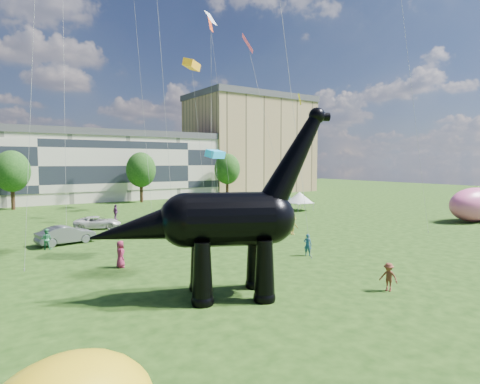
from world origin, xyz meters
TOP-DOWN VIEW (x-y plane):
  - ground at (0.00, 0.00)m, footprint 220.00×220.00m
  - terrace_row at (-8.00, 62.00)m, footprint 78.00×11.00m
  - apartment_block at (40.00, 65.00)m, footprint 28.00×18.00m
  - tree_mid_left at (-12.00, 53.00)m, footprint 5.20×5.20m
  - tree_mid_right at (8.00, 53.00)m, footprint 5.20×5.20m
  - tree_far_right at (26.00, 53.00)m, footprint 5.20×5.20m
  - dinosaur_sculpture at (-6.03, 2.05)m, footprint 12.41×6.96m
  - car_grey at (-10.24, 21.31)m, footprint 5.10×2.50m
  - car_white at (-5.87, 28.06)m, footprint 5.32×3.81m
  - car_dark at (1.27, 24.61)m, footprint 3.42×5.23m
  - gazebo_near at (17.05, 31.50)m, footprint 4.65×4.65m
  - gazebo_far at (23.32, 28.35)m, footprint 4.08×4.08m
  - inflatable_pink at (33.45, 8.29)m, footprint 8.52×4.77m
  - visitors at (-0.54, 17.07)m, footprint 49.94×37.27m

SIDE VIEW (x-z plane):
  - ground at x=0.00m, z-range 0.00..0.00m
  - car_white at x=-5.87m, z-range 0.00..1.35m
  - car_dark at x=1.27m, z-range 0.00..1.41m
  - car_grey at x=-10.24m, z-range 0.00..1.61m
  - visitors at x=-0.54m, z-range -0.07..1.83m
  - gazebo_near at x=17.05m, z-range 0.53..3.17m
  - gazebo_far at x=23.32m, z-range 0.56..3.31m
  - inflatable_pink at x=33.45m, z-range 0.00..4.10m
  - dinosaur_sculpture at x=-6.03m, z-range -1.28..9.20m
  - terrace_row at x=-8.00m, z-range 0.00..12.00m
  - tree_mid_left at x=-12.00m, z-range 1.57..11.01m
  - tree_mid_right at x=8.00m, z-range 1.57..11.01m
  - tree_far_right at x=26.00m, z-range 1.57..11.01m
  - apartment_block at x=40.00m, z-range 0.00..22.00m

